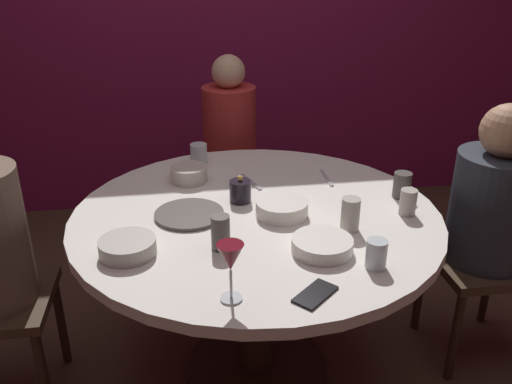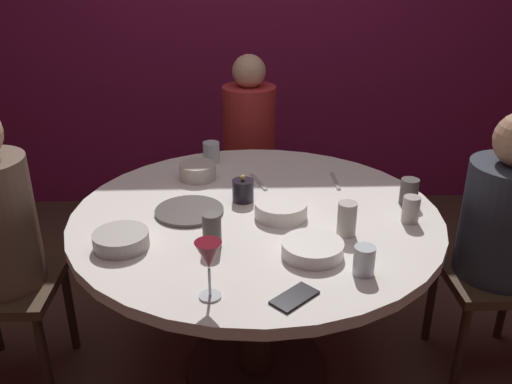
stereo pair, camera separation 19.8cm
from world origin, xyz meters
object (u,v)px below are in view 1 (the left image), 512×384
at_px(cup_beside_wine, 221,232).
at_px(bowl_small_white, 322,245).
at_px(seated_diner_right, 493,208).
at_px(cup_by_right_diner, 350,214).
at_px(bowl_serving_large, 189,174).
at_px(bowl_salad_center, 282,208).
at_px(cup_center_front, 199,154).
at_px(candle_holder, 240,191).
at_px(dining_table, 256,247).
at_px(seated_diner_back, 230,140).
at_px(dinner_plate, 189,214).
at_px(cup_by_left_diner, 376,254).
at_px(wine_glass, 230,260).
at_px(cell_phone, 315,294).
at_px(cup_far_edge, 402,185).
at_px(bowl_sauce_side, 128,247).
at_px(cup_near_candle, 408,202).

bearing_deg(cup_beside_wine, bowl_small_white, -11.97).
bearing_deg(seated_diner_right, cup_by_right_diner, 15.84).
bearing_deg(bowl_serving_large, bowl_salad_center, -48.67).
bearing_deg(cup_center_front, candle_holder, -71.90).
relative_size(seated_diner_right, candle_holder, 10.48).
xyz_separation_m(dining_table, seated_diner_back, (0.00, 0.96, 0.11)).
bearing_deg(dinner_plate, bowl_serving_large, 87.92).
height_order(seated_diner_back, cup_by_right_diner, seated_diner_back).
relative_size(cup_by_left_diner, cup_by_right_diner, 0.77).
xyz_separation_m(bowl_serving_large, cup_beside_wine, (0.08, -0.58, 0.03)).
bearing_deg(bowl_salad_center, seated_diner_back, 95.09).
bearing_deg(dinner_plate, wine_glass, -79.54).
height_order(dining_table, cell_phone, cell_phone).
bearing_deg(dining_table, cup_by_right_diner, -31.85).
height_order(seated_diner_back, cup_far_edge, seated_diner_back).
height_order(dining_table, bowl_small_white, bowl_small_white).
bearing_deg(bowl_small_white, bowl_salad_center, 105.85).
bearing_deg(cup_beside_wine, candle_holder, 73.06).
bearing_deg(bowl_sauce_side, dinner_plate, 50.02).
height_order(seated_diner_back, cup_beside_wine, seated_diner_back).
bearing_deg(cup_beside_wine, dinner_plate, 110.81).
bearing_deg(cup_by_left_diner, bowl_small_white, 140.70).
bearing_deg(wine_glass, cup_far_edge, 38.36).
relative_size(wine_glass, bowl_sauce_side, 0.96).
height_order(seated_diner_right, bowl_small_white, seated_diner_right).
height_order(cell_phone, cup_center_front, cup_center_front).
relative_size(bowl_small_white, cup_near_candle, 2.03).
relative_size(dinner_plate, bowl_salad_center, 1.33).
relative_size(seated_diner_right, bowl_salad_center, 5.89).
bearing_deg(wine_glass, seated_diner_right, 25.76).
relative_size(dinner_plate, cup_far_edge, 2.51).
relative_size(dining_table, cup_far_edge, 13.51).
bearing_deg(cup_center_front, cup_by_right_diner, -55.50).
height_order(bowl_small_white, cup_center_front, cup_center_front).
bearing_deg(bowl_salad_center, cup_far_edge, 10.00).
xyz_separation_m(bowl_sauce_side, cup_beside_wine, (0.30, -0.01, 0.03)).
distance_m(bowl_small_white, cup_center_front, 0.91).
distance_m(bowl_small_white, cup_beside_wine, 0.33).
bearing_deg(cup_center_front, seated_diner_right, -24.41).
relative_size(cell_phone, bowl_salad_center, 0.73).
bearing_deg(cup_near_candle, dinner_plate, 172.76).
height_order(cup_by_left_diner, cup_far_edge, cup_far_edge).
relative_size(bowl_salad_center, cup_near_candle, 1.96).
distance_m(dinner_plate, cup_center_front, 0.53).
relative_size(bowl_salad_center, bowl_small_white, 0.96).
height_order(seated_diner_back, bowl_serving_large, seated_diner_back).
distance_m(cell_phone, cup_far_edge, 0.78).
height_order(candle_holder, bowl_serving_large, candle_holder).
xyz_separation_m(cup_center_front, cup_beside_wine, (0.03, -0.77, 0.01)).
height_order(seated_diner_back, bowl_small_white, seated_diner_back).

